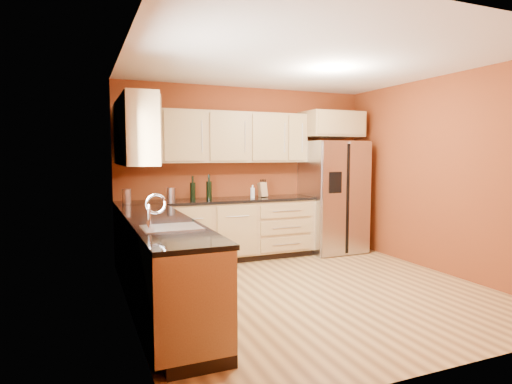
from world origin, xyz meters
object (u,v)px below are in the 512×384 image
canister_left (127,196)px  soap_dispenser (253,192)px  knife_block (263,190)px  wine_bottle_a (193,188)px  refrigerator (333,197)px

canister_left → soap_dispenser: (1.81, -0.03, 0.00)m
canister_left → soap_dispenser: 1.81m
canister_left → knife_block: bearing=2.3°
soap_dispenser → wine_bottle_a: bearing=176.3°
canister_left → wine_bottle_a: size_ratio=0.54×
knife_block → soap_dispenser: bearing=-159.3°
knife_block → soap_dispenser: size_ratio=1.13×
refrigerator → canister_left: size_ratio=9.42×
soap_dispenser → refrigerator: bearing=-0.3°
knife_block → refrigerator: bearing=-11.9°
refrigerator → soap_dispenser: 1.40m
wine_bottle_a → soap_dispenser: bearing=-3.7°
canister_left → wine_bottle_a: (0.91, 0.03, 0.08)m
refrigerator → soap_dispenser: refrigerator is taller
wine_bottle_a → soap_dispenser: size_ratio=1.78×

